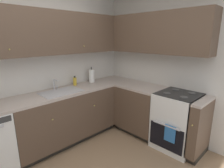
{
  "coord_description": "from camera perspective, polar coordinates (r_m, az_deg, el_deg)",
  "views": [
    {
      "loc": [
        -1.05,
        -1.38,
        1.78
      ],
      "look_at": [
        0.98,
        0.68,
        1.03
      ],
      "focal_mm": 29.22,
      "sensor_mm": 36.0,
      "label": 1
    }
  ],
  "objects": [
    {
      "name": "countertop_right",
      "position": [
        3.28,
        11.5,
        -1.39
      ],
      "size": [
        0.6,
        1.57,
        0.03
      ],
      "color": "#B7A89E",
      "rests_on": "lower_cabinets_right"
    },
    {
      "name": "oven_range",
      "position": [
        3.19,
        19.6,
        -10.69
      ],
      "size": [
        0.68,
        0.62,
        1.06
      ],
      "color": "white",
      "rests_on": "ground_plane"
    },
    {
      "name": "faucet",
      "position": [
        3.21,
        -17.42,
        0.26
      ],
      "size": [
        0.07,
        0.16,
        0.18
      ],
      "color": "silver",
      "rests_on": "countertop_back"
    },
    {
      "name": "upper_cabinets_back",
      "position": [
        3.05,
        -20.04,
        14.8
      ],
      "size": [
        2.63,
        0.34,
        0.67
      ],
      "color": "brown"
    },
    {
      "name": "wall_right",
      "position": [
        3.3,
        20.33,
        6.12
      ],
      "size": [
        0.05,
        3.17,
        2.7
      ],
      "primitive_type": "cube",
      "color": "silver",
      "rests_on": "ground_plane"
    },
    {
      "name": "soap_bottle",
      "position": [
        3.42,
        -11.54,
        0.85
      ],
      "size": [
        0.06,
        0.06,
        0.17
      ],
      "color": "gold",
      "rests_on": "countertop_back"
    },
    {
      "name": "lower_cabinets_right",
      "position": [
        3.43,
        11.14,
        -8.66
      ],
      "size": [
        0.62,
        1.57,
        0.88
      ],
      "color": "brown",
      "rests_on": "ground_plane"
    },
    {
      "name": "sink",
      "position": [
        3.08,
        -15.52,
        -3.16
      ],
      "size": [
        0.64,
        0.4,
        0.1
      ],
      "color": "#B7B7BC",
      "rests_on": "countertop_back"
    },
    {
      "name": "wall_back",
      "position": [
        3.15,
        -24.74,
        5.35
      ],
      "size": [
        3.87,
        0.05,
        2.7
      ],
      "primitive_type": "cube",
      "color": "silver",
      "rests_on": "ground_plane"
    },
    {
      "name": "upper_cabinets_right",
      "position": [
        3.35,
        11.86,
        15.25
      ],
      "size": [
        0.32,
        2.09,
        0.67
      ],
      "color": "brown"
    },
    {
      "name": "countertop_back",
      "position": [
        3.12,
        -14.8,
        -2.4
      ],
      "size": [
        2.95,
        0.6,
        0.03
      ],
      "primitive_type": "cube",
      "color": "#B7A89E",
      "rests_on": "lower_cabinets_back"
    },
    {
      "name": "paper_towel_roll",
      "position": [
        3.6,
        -6.41,
        2.59
      ],
      "size": [
        0.11,
        0.11,
        0.31
      ],
      "color": "white",
      "rests_on": "countertop_back"
    },
    {
      "name": "lower_cabinets_back",
      "position": [
        3.28,
        -14.27,
        -9.96
      ],
      "size": [
        1.75,
        0.62,
        0.88
      ],
      "color": "brown",
      "rests_on": "ground_plane"
    }
  ]
}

